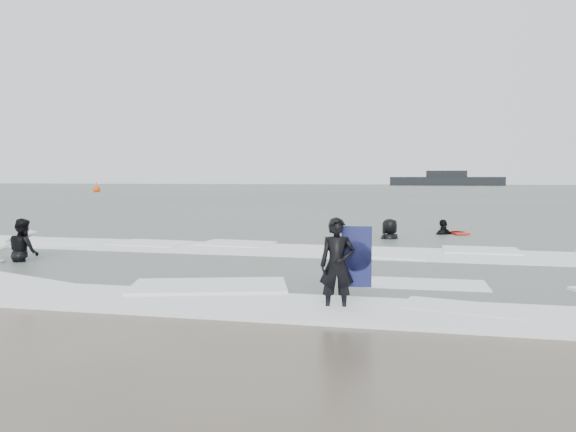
% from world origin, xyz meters
% --- Properties ---
extents(ground, '(320.00, 320.00, 0.00)m').
position_xyz_m(ground, '(0.00, 0.00, 0.00)').
color(ground, brown).
rests_on(ground, ground).
extents(sea, '(320.00, 320.00, 0.00)m').
position_xyz_m(sea, '(0.00, 80.00, 0.06)').
color(sea, '#47544C').
rests_on(sea, ground).
extents(surfer_centre, '(0.60, 0.45, 1.50)m').
position_xyz_m(surfer_centre, '(2.12, -0.52, 0.00)').
color(surfer_centre, black).
rests_on(surfer_centre, ground).
extents(surfer_wading, '(1.02, 0.96, 1.66)m').
position_xyz_m(surfer_wading, '(-6.10, 2.60, 0.00)').
color(surfer_wading, black).
rests_on(surfer_wading, ground).
extents(surfer_right_near, '(1.08, 0.96, 1.75)m').
position_xyz_m(surfer_right_near, '(4.16, 11.71, 0.00)').
color(surfer_right_near, black).
rests_on(surfer_right_near, ground).
extents(surfer_right_far, '(1.09, 1.05, 1.88)m').
position_xyz_m(surfer_right_far, '(2.36, 9.75, 0.00)').
color(surfer_right_far, black).
rests_on(surfer_right_far, ground).
extents(surf_foam, '(30.03, 9.06, 0.09)m').
position_xyz_m(surf_foam, '(0.00, 3.70, 0.04)').
color(surf_foam, white).
rests_on(surf_foam, ground).
extents(bodyboards, '(12.02, 12.87, 1.25)m').
position_xyz_m(bodyboards, '(0.16, 4.87, 0.50)').
color(bodyboards, '#0E1343').
rests_on(bodyboards, ground).
extents(buoy, '(1.00, 1.00, 1.65)m').
position_xyz_m(buoy, '(-41.99, 62.42, 0.42)').
color(buoy, '#E6440A').
rests_on(buoy, ground).
extents(vessel_horizon, '(28.20, 5.04, 3.83)m').
position_xyz_m(vessel_horizon, '(9.21, 140.27, 1.43)').
color(vessel_horizon, black).
rests_on(vessel_horizon, ground).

